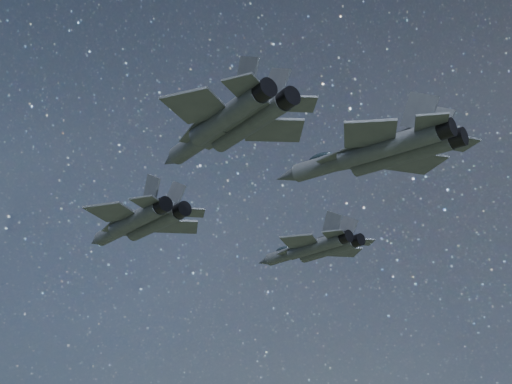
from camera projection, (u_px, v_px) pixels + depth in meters
The scene contains 4 objects.
jet_lead at pixel (139, 222), 77.67m from camera, with size 20.09×13.58×5.06m.
jet_left at pixel (314, 248), 87.32m from camera, with size 18.23×12.41×4.58m.
jet_right at pixel (228, 123), 60.70m from camera, with size 19.94×13.31×5.05m.
jet_slot at pixel (379, 152), 63.80m from camera, with size 20.11×14.20×5.09m.
Camera 1 is at (37.91, -55.89, 115.91)m, focal length 50.00 mm.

